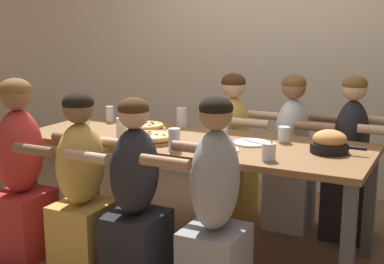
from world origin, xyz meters
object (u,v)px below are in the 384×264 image
object	(u,v)px
diner_near_midright	(214,214)
drinking_glass_f	(223,128)
pizza_board_main	(146,127)
diner_far_midright	(291,160)
diner_near_left	(21,176)
cocktail_glass_blue	(269,153)
drinking_glass_d	(122,130)
drinking_glass_b	(174,141)
diner_near_center	(135,203)
skillet_bowl	(330,143)
diner_far_right	(350,166)
diner_near_midleft	(82,192)
drinking_glass_a	(110,115)
empty_plate_b	(251,143)
drinking_glass_g	(84,126)
pizza_board_second	(153,138)
drinking_glass_e	(182,117)
diner_far_center	(233,153)
empty_plate_a	(222,150)
drinking_glass_c	(284,135)

from	to	relation	value
diner_near_midright	drinking_glass_f	bearing A→B (deg)	20.91
pizza_board_main	diner_far_midright	xyz separation A→B (m)	(0.93, 0.54, -0.26)
drinking_glass_f	diner_near_left	bearing A→B (deg)	-140.96
cocktail_glass_blue	drinking_glass_d	distance (m)	1.06
drinking_glass_b	diner_near_center	size ratio (longest dim) A/B	0.12
skillet_bowl	diner_far_right	distance (m)	0.66
diner_near_midleft	diner_near_left	bearing A→B (deg)	90.00
skillet_bowl	diner_near_left	world-z (taller)	diner_near_left
diner_far_midright	drinking_glass_a	bearing A→B (deg)	-74.00
drinking_glass_b	diner_far_midright	distance (m)	1.11
empty_plate_b	drinking_glass_b	size ratio (longest dim) A/B	1.68
drinking_glass_g	pizza_board_second	bearing A→B (deg)	-4.91
drinking_glass_f	drinking_glass_e	bearing A→B (deg)	162.35
pizza_board_main	drinking_glass_d	size ratio (longest dim) A/B	2.01
pizza_board_main	diner_far_center	world-z (taller)	diner_far_center
skillet_bowl	drinking_glass_d	xyz separation A→B (m)	(-1.32, -0.26, 0.00)
pizza_board_second	drinking_glass_a	bearing A→B (deg)	145.82
pizza_board_second	diner_near_center	distance (m)	0.56
pizza_board_second	empty_plate_a	world-z (taller)	pizza_board_second
pizza_board_second	diner_far_midright	distance (m)	1.11
diner_near_center	diner_far_center	distance (m)	1.29
drinking_glass_d	diner_far_center	xyz separation A→B (m)	(0.46, 0.85, -0.30)
diner_far_right	diner_near_left	bearing A→B (deg)	-55.08
pizza_board_second	skillet_bowl	distance (m)	1.12
diner_near_midleft	diner_far_midright	size ratio (longest dim) A/B	0.98
drinking_glass_g	diner_near_midleft	xyz separation A→B (m)	(0.36, -0.51, -0.29)
diner_near_center	diner_far_center	world-z (taller)	diner_far_center
empty_plate_a	drinking_glass_c	distance (m)	0.48
drinking_glass_c	empty_plate_b	bearing A→B (deg)	-141.48
drinking_glass_c	drinking_glass_g	bearing A→B (deg)	-166.30
pizza_board_second	diner_far_right	bearing A→B (deg)	36.67
pizza_board_main	empty_plate_a	size ratio (longest dim) A/B	1.43
cocktail_glass_blue	diner_far_right	xyz separation A→B (m)	(0.30, 0.92, -0.28)
empty_plate_b	drinking_glass_f	xyz separation A→B (m)	(-0.27, 0.15, 0.04)
skillet_bowl	drinking_glass_d	size ratio (longest dim) A/B	2.32
cocktail_glass_blue	diner_far_center	bearing A→B (deg)	122.93
diner_near_center	diner_near_left	bearing A→B (deg)	90.00
drinking_glass_e	diner_near_center	world-z (taller)	diner_near_center
diner_far_midright	drinking_glass_d	bearing A→B (deg)	-47.64
diner_near_left	diner_far_midright	size ratio (longest dim) A/B	1.03
skillet_bowl	drinking_glass_a	bearing A→B (deg)	173.43
pizza_board_main	diner_near_midleft	bearing A→B (deg)	-90.02
skillet_bowl	diner_far_center	distance (m)	1.09
drinking_glass_c	diner_near_midleft	world-z (taller)	diner_near_midleft
drinking_glass_b	diner_far_center	bearing A→B (deg)	90.48
skillet_bowl	drinking_glass_c	distance (m)	0.36
drinking_glass_b	diner_near_midright	world-z (taller)	diner_near_midright
drinking_glass_e	pizza_board_main	bearing A→B (deg)	-128.11
drinking_glass_b	drinking_glass_c	world-z (taller)	drinking_glass_b
diner_near_center	diner_near_midleft	bearing A→B (deg)	90.00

